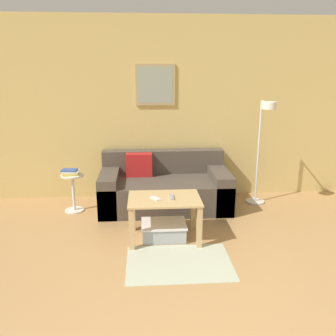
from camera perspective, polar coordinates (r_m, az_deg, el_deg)
The scene contains 10 objects.
wall_back at distance 5.15m, azimuth 1.40°, elevation 9.37°, with size 5.60×0.09×2.55m.
area_rug at distance 3.59m, azimuth 1.79°, elevation -14.93°, with size 1.02×0.73×0.01m, color #B2B79E.
couch at distance 4.88m, azimuth -0.61°, elevation -3.21°, with size 1.72×0.90×0.72m.
coffee_table at distance 3.91m, azimuth -0.60°, elevation -6.27°, with size 0.78×0.55×0.48m.
storage_bin at distance 4.03m, azimuth -0.69°, elevation -9.95°, with size 0.49×0.37×0.18m.
floor_lamp at distance 4.86m, azimuth 15.01°, elevation 4.39°, with size 0.26×0.51×1.44m.
side_table at distance 4.86m, azimuth -14.97°, elevation -3.35°, with size 0.29×0.29×0.50m.
book_stack at distance 4.79m, azimuth -15.36°, elevation -0.66°, with size 0.23×0.19×0.07m.
remote_control at distance 3.87m, azimuth 0.58°, elevation -4.69°, with size 0.04×0.15×0.02m, color #99999E.
cell_phone at distance 3.85m, azimuth -2.02°, elevation -4.88°, with size 0.07×0.14×0.01m, color silver.
Camera 1 is at (-0.48, -1.33, 1.81)m, focal length 38.00 mm.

